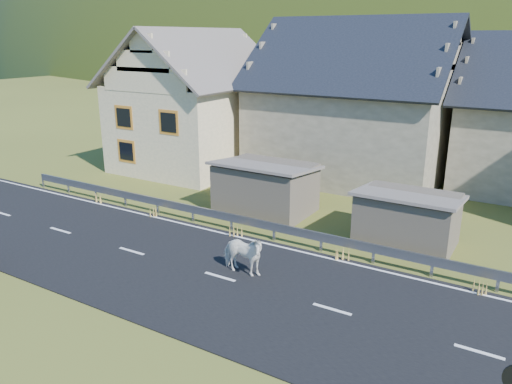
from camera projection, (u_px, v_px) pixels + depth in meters
The scene contains 10 objects.
ground at pixel (220, 278), 16.57m from camera, with size 160.00×160.00×0.00m, color #484B1D.
road at pixel (220, 277), 16.56m from camera, with size 60.00×7.00×0.04m, color black.
lane_markings at pixel (220, 277), 16.55m from camera, with size 60.00×6.60×0.01m, color silver.
guardrail at pixel (274, 227), 19.41m from camera, with size 28.10×0.09×0.75m.
shed_left at pixel (266, 188), 22.53m from camera, with size 4.30×3.30×2.40m, color #64594A.
shed_right at pixel (407, 220), 18.96m from camera, with size 3.80×2.90×2.20m, color #64594A.
house_cream at pixel (197, 94), 29.99m from camera, with size 7.80×9.80×8.30m.
house_stone_a at pixel (357, 93), 27.93m from camera, with size 10.80×9.80×8.90m.
conifer_patch at pixel (288, 42), 131.75m from camera, with size 76.00×50.00×28.00m, color black.
horse at pixel (242, 254), 16.55m from camera, with size 1.70×0.77×1.43m, color white.
Camera 1 is at (8.74, -12.19, 7.69)m, focal length 35.00 mm.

